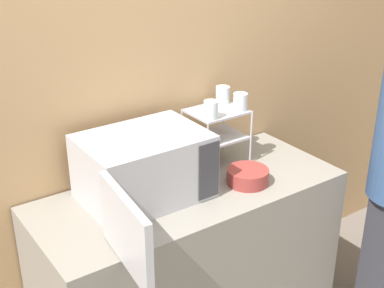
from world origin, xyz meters
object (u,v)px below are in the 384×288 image
Objects in this scene: glass_front_left at (211,110)px; dish_rack at (217,125)px; microwave at (143,169)px; bowl at (248,176)px; glass_front_right at (240,102)px; glass_back_right at (223,95)px.

dish_rack is at bearing 38.32° from glass_front_left.
microwave is 4.08× the size of bowl.
glass_front_right is 0.44× the size of bowl.
bowl is (-0.01, -0.28, -0.18)m from dish_rack.
glass_back_right is (0.60, 0.19, 0.18)m from microwave.
glass_back_right reaches higher than bowl.
microwave is 9.31× the size of glass_front_right.
dish_rack is at bearing 13.63° from microwave.
glass_front_right reaches higher than dish_rack.
microwave is 0.64m from glass_front_right.
glass_front_left is 1.00× the size of glass_back_right.
glass_front_left and glass_front_right have the same top height.
glass_back_right is (0.09, 0.07, 0.13)m from dish_rack.
glass_front_right reaches higher than microwave.
glass_front_left is at bearing -141.99° from glass_back_right.
microwave reaches higher than dish_rack.
glass_front_left is 0.19m from glass_front_right.
glass_back_right is (0.18, 0.14, 0.00)m from glass_front_left.
glass_back_right reaches higher than dish_rack.
bowl is (0.50, -0.15, -0.12)m from microwave.
glass_back_right is at bearing 37.70° from dish_rack.
bowl is (-0.11, -0.21, -0.30)m from glass_front_right.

